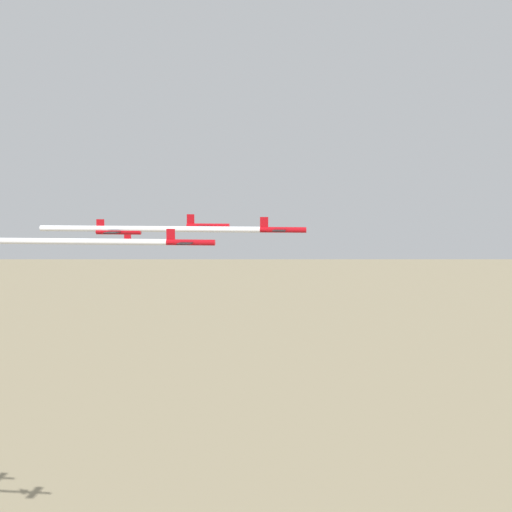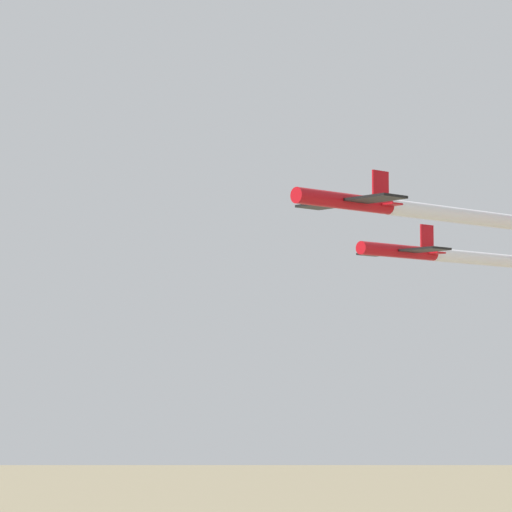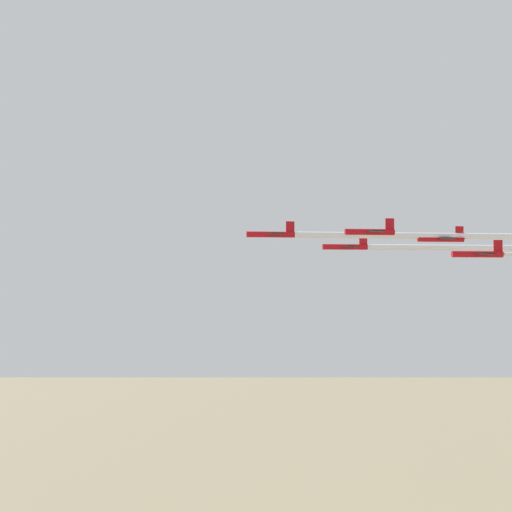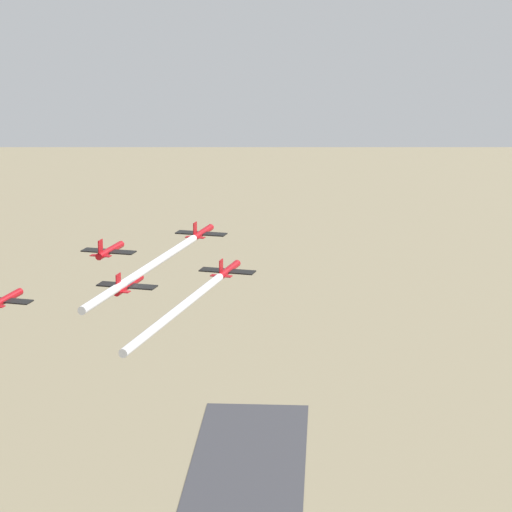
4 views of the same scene
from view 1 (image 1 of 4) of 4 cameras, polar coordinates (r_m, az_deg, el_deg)
name	(u,v)px [view 1 (image 1 of 4)]	position (r m, az deg, el deg)	size (l,w,h in m)	color
jet_0	(281,230)	(152.27, 2.03, 2.13)	(8.57, 8.64, 3.33)	#B20C14
jet_1	(206,226)	(164.88, -4.00, 2.42)	(8.57, 8.64, 3.33)	#B20C14
jet_2	(189,242)	(144.22, -5.41, 1.11)	(8.57, 8.64, 3.33)	#B20C14
jet_3	(142,242)	(179.38, -9.10, 1.15)	(8.57, 8.64, 3.33)	#B20C14
jet_4	(117,232)	(158.74, -11.07, 1.93)	(8.57, 8.64, 3.33)	#B20C14
smoke_trail_0	(149,229)	(156.80, -8.59, 2.15)	(34.34, 36.40, 1.27)	white
smoke_trail_2	(67,241)	(151.17, -14.89, 1.14)	(29.44, 31.18, 1.26)	white
smoke_trail_3	(64,241)	(185.49, -15.08, 1.16)	(21.77, 23.07, 0.86)	white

